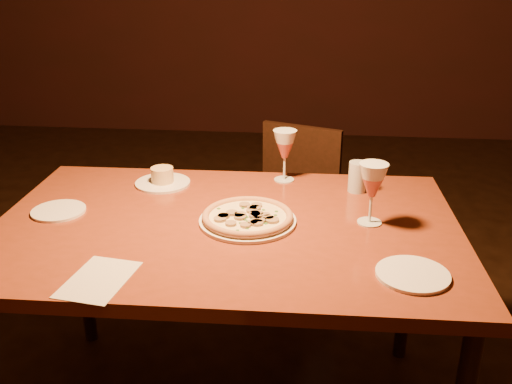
{
  "coord_description": "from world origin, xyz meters",
  "views": [
    {
      "loc": [
        0.23,
        -1.77,
        1.57
      ],
      "look_at": [
        0.07,
        -0.11,
        0.88
      ],
      "focal_mm": 40.0,
      "sensor_mm": 36.0,
      "label": 1
    }
  ],
  "objects": [
    {
      "name": "dining_table",
      "position": [
        -0.02,
        -0.16,
        0.72
      ],
      "size": [
        1.49,
        0.97,
        0.79
      ],
      "rotation": [
        0.0,
        0.0,
        0.01
      ],
      "color": "maroon",
      "rests_on": "floor"
    },
    {
      "name": "chair_far",
      "position": [
        0.15,
        0.74,
        0.47
      ],
      "size": [
        0.51,
        0.51,
        0.83
      ],
      "rotation": [
        0.0,
        0.0,
        -0.36
      ],
      "color": "black",
      "rests_on": "floor"
    },
    {
      "name": "pizza_plate",
      "position": [
        0.04,
        -0.15,
        0.81
      ],
      "size": [
        0.31,
        0.31,
        0.03
      ],
      "color": "silver",
      "rests_on": "dining_table"
    },
    {
      "name": "ramekin_saucer",
      "position": [
        -0.31,
        0.15,
        0.81
      ],
      "size": [
        0.2,
        0.2,
        0.06
      ],
      "color": "silver",
      "rests_on": "dining_table"
    },
    {
      "name": "wine_glass_far",
      "position": [
        0.14,
        0.24,
        0.89
      ],
      "size": [
        0.09,
        0.09,
        0.2
      ],
      "primitive_type": null,
      "color": "#AB4C47",
      "rests_on": "dining_table"
    },
    {
      "name": "wine_glass_right",
      "position": [
        0.43,
        -0.11,
        0.89
      ],
      "size": [
        0.09,
        0.09,
        0.2
      ],
      "primitive_type": null,
      "color": "#AB4C47",
      "rests_on": "dining_table"
    },
    {
      "name": "water_tumbler",
      "position": [
        0.41,
        0.15,
        0.84
      ],
      "size": [
        0.07,
        0.07,
        0.11
      ],
      "primitive_type": "cylinder",
      "color": "#ABB4BA",
      "rests_on": "dining_table"
    },
    {
      "name": "side_plate_left",
      "position": [
        -0.59,
        -0.13,
        0.79
      ],
      "size": [
        0.18,
        0.18,
        0.01
      ],
      "primitive_type": "cylinder",
      "color": "silver",
      "rests_on": "dining_table"
    },
    {
      "name": "side_plate_near",
      "position": [
        0.52,
        -0.43,
        0.79
      ],
      "size": [
        0.2,
        0.2,
        0.01
      ],
      "primitive_type": "cylinder",
      "color": "silver",
      "rests_on": "dining_table"
    },
    {
      "name": "menu_card",
      "position": [
        -0.31,
        -0.53,
        0.79
      ],
      "size": [
        0.18,
        0.24,
        0.0
      ],
      "primitive_type": "cube",
      "rotation": [
        0.0,
        0.0,
        -0.15
      ],
      "color": "beige",
      "rests_on": "dining_table"
    }
  ]
}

